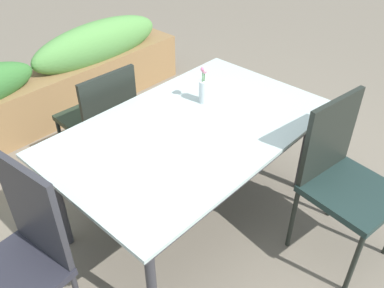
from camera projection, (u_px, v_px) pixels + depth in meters
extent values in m
plane|color=#756B5B|center=(193.00, 224.00, 2.71)|extent=(12.00, 12.00, 0.00)
cube|color=#B2C6C1|center=(192.00, 128.00, 2.39)|extent=(1.67, 1.03, 0.02)
cube|color=#333338|center=(192.00, 131.00, 2.40)|extent=(1.64, 1.01, 0.02)
cylinder|color=#333338|center=(151.00, 282.00, 1.96)|extent=(0.05, 0.05, 0.68)
cylinder|color=#333338|center=(305.00, 150.00, 2.81)|extent=(0.05, 0.05, 0.68)
cylinder|color=#333338|center=(60.00, 202.00, 2.39)|extent=(0.05, 0.05, 0.68)
cylinder|color=#333338|center=(217.00, 109.00, 3.24)|extent=(0.05, 0.05, 0.68)
cube|color=#1D302D|center=(353.00, 192.00, 2.26)|extent=(0.52, 0.52, 0.04)
cube|color=black|center=(330.00, 137.00, 2.24)|extent=(0.43, 0.09, 0.49)
cylinder|color=black|center=(354.00, 264.00, 2.17)|extent=(0.03, 0.03, 0.47)
cylinder|color=black|center=(335.00, 189.00, 2.64)|extent=(0.03, 0.03, 0.47)
cylinder|color=black|center=(293.00, 219.00, 2.43)|extent=(0.03, 0.03, 0.47)
cube|color=#242E20|center=(96.00, 118.00, 2.97)|extent=(0.47, 0.47, 0.04)
cube|color=black|center=(110.00, 103.00, 2.72)|extent=(0.43, 0.05, 0.41)
cylinder|color=black|center=(62.00, 142.00, 3.10)|extent=(0.03, 0.03, 0.42)
cylinder|color=black|center=(107.00, 121.00, 3.34)|extent=(0.03, 0.03, 0.42)
cylinder|color=black|center=(92.00, 167.00, 2.87)|extent=(0.03, 0.03, 0.42)
cylinder|color=black|center=(138.00, 142.00, 3.10)|extent=(0.03, 0.03, 0.42)
cube|color=#282832|center=(10.00, 279.00, 1.81)|extent=(0.45, 0.45, 0.04)
cube|color=#2D2D33|center=(33.00, 212.00, 1.78)|extent=(0.07, 0.40, 0.52)
cylinder|color=#2D2D33|center=(33.00, 264.00, 2.17)|extent=(0.03, 0.03, 0.46)
cylinder|color=silver|center=(204.00, 92.00, 2.57)|extent=(0.07, 0.07, 0.15)
cylinder|color=#387233|center=(204.00, 78.00, 2.53)|extent=(0.01, 0.01, 0.11)
sphere|color=#EFCC4C|center=(204.00, 70.00, 2.50)|extent=(0.04, 0.04, 0.04)
cylinder|color=#387233|center=(204.00, 78.00, 2.52)|extent=(0.01, 0.01, 0.12)
sphere|color=white|center=(204.00, 69.00, 2.48)|extent=(0.04, 0.04, 0.04)
cylinder|color=#387233|center=(203.00, 78.00, 2.51)|extent=(0.01, 0.01, 0.13)
sphere|color=pink|center=(203.00, 69.00, 2.47)|extent=(0.03, 0.03, 0.03)
cylinder|color=#387233|center=(204.00, 79.00, 2.52)|extent=(0.01, 0.01, 0.11)
sphere|color=pink|center=(204.00, 70.00, 2.49)|extent=(0.04, 0.04, 0.04)
cube|color=olive|center=(40.00, 102.00, 3.57)|extent=(3.00, 0.36, 0.44)
ellipsoid|color=#569347|center=(98.00, 43.00, 3.76)|extent=(1.35, 0.33, 0.40)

